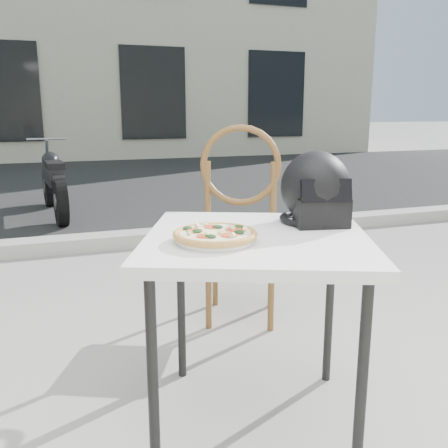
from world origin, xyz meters
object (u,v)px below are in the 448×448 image
object	(u,v)px
cafe_table_main	(257,253)
plate	(215,240)
pizza	(215,234)
motorcycle	(53,183)
helmet	(316,191)
cafe_chair_main	(241,216)

from	to	relation	value
cafe_table_main	plate	bearing A→B (deg)	-165.83
cafe_table_main	pizza	bearing A→B (deg)	-165.89
motorcycle	pizza	bearing A→B (deg)	-88.89
cafe_table_main	motorcycle	world-z (taller)	motorcycle
cafe_table_main	pizza	size ratio (longest dim) A/B	3.23
motorcycle	plate	bearing A→B (deg)	-88.89
helmet	cafe_table_main	bearing A→B (deg)	-148.93
cafe_table_main	plate	size ratio (longest dim) A/B	2.89
plate	motorcycle	world-z (taller)	motorcycle
pizza	cafe_chair_main	size ratio (longest dim) A/B	0.29
pizza	cafe_chair_main	distance (m)	1.07
plate	motorcycle	distance (m)	4.56
helmet	cafe_chair_main	xyz separation A→B (m)	(-0.01, 0.79, -0.26)
motorcycle	cafe_table_main	bearing A→B (deg)	-86.61
motorcycle	helmet	bearing A→B (deg)	-82.53
pizza	plate	bearing A→B (deg)	-113.08
cafe_table_main	motorcycle	xyz separation A→B (m)	(-0.68, 4.47, -0.31)
cafe_table_main	cafe_chair_main	xyz separation A→B (m)	(0.29, 0.90, -0.06)
helmet	plate	bearing A→B (deg)	-151.14
helmet	motorcycle	distance (m)	4.49
helmet	cafe_chair_main	world-z (taller)	cafe_chair_main
pizza	cafe_chair_main	bearing A→B (deg)	63.87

